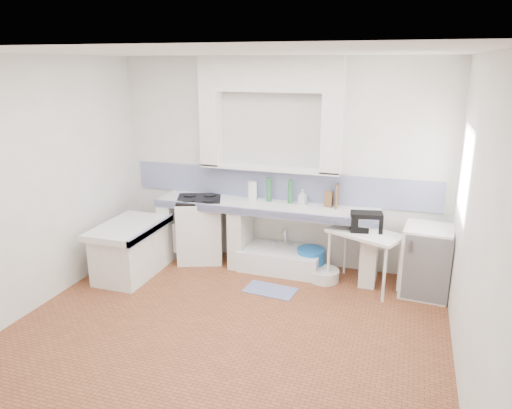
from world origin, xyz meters
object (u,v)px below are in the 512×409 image
(stove, at_px, (200,230))
(side_table, at_px, (364,260))
(fridge, at_px, (426,261))
(sink, at_px, (281,260))

(stove, bearing_deg, side_table, -25.46)
(side_table, relative_size, fridge, 1.03)
(sink, distance_m, side_table, 1.15)
(sink, bearing_deg, side_table, -9.11)
(side_table, height_order, fridge, fridge)
(side_table, distance_m, fridge, 0.73)
(stove, distance_m, fridge, 3.03)
(stove, bearing_deg, sink, -20.60)
(sink, height_order, side_table, side_table)
(stove, height_order, side_table, stove)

